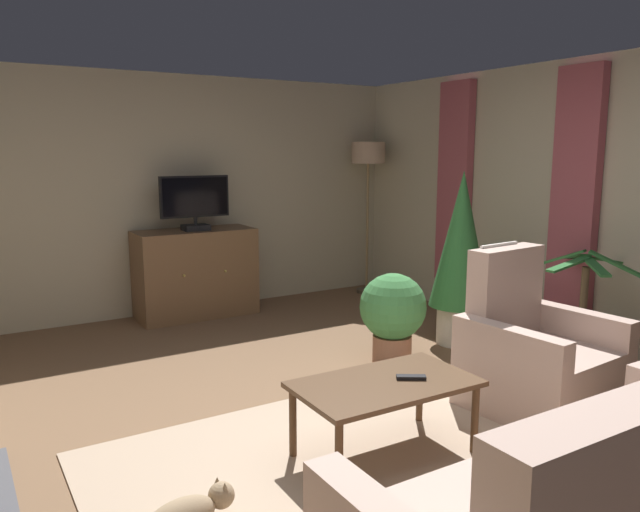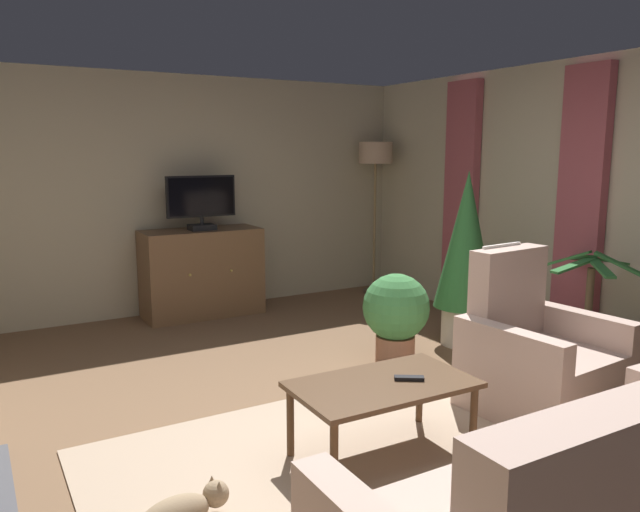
# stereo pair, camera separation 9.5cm
# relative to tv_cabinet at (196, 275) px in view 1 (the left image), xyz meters

# --- Properties ---
(ground_plane) EXTENTS (6.10, 7.42, 0.04)m
(ground_plane) POSITION_rel_tv_cabinet_xyz_m (-0.18, -3.11, -0.46)
(ground_plane) COLOR brown
(wall_back) EXTENTS (6.10, 0.10, 2.56)m
(wall_back) POSITION_rel_tv_cabinet_xyz_m (-0.18, 0.35, 0.84)
(wall_back) COLOR #B2A88E
(wall_back) RESTS_ON ground_plane
(wall_right_with_window) EXTENTS (0.10, 7.42, 2.56)m
(wall_right_with_window) POSITION_rel_tv_cabinet_xyz_m (2.62, -3.11, 0.84)
(wall_right_with_window) COLOR #BBB095
(wall_right_with_window) RESTS_ON ground_plane
(curtain_panel_near) EXTENTS (0.10, 0.44, 2.15)m
(curtain_panel_near) POSITION_rel_tv_cabinet_xyz_m (2.51, -2.74, 0.96)
(curtain_panel_near) COLOR #A34C56
(curtain_panel_far) EXTENTS (0.10, 0.44, 2.15)m
(curtain_panel_far) POSITION_rel_tv_cabinet_xyz_m (2.51, -1.24, 0.96)
(curtain_panel_far) COLOR #A34C56
(rug_central) EXTENTS (2.55, 1.71, 0.01)m
(rug_central) POSITION_rel_tv_cabinet_xyz_m (-0.51, -3.38, -0.44)
(rug_central) COLOR tan
(rug_central) RESTS_ON ground_plane
(tv_cabinet) EXTENTS (1.24, 0.57, 0.93)m
(tv_cabinet) POSITION_rel_tv_cabinet_xyz_m (0.00, 0.00, 0.00)
(tv_cabinet) COLOR #4A3523
(tv_cabinet) RESTS_ON ground_plane
(television) EXTENTS (0.73, 0.20, 0.57)m
(television) POSITION_rel_tv_cabinet_xyz_m (-0.00, -0.05, 0.79)
(television) COLOR black
(television) RESTS_ON tv_cabinet
(coffee_table) EXTENTS (1.05, 0.62, 0.45)m
(coffee_table) POSITION_rel_tv_cabinet_xyz_m (-0.15, -3.52, -0.04)
(coffee_table) COLOR #4C331E
(coffee_table) RESTS_ON ground_plane
(tv_remote) EXTENTS (0.17, 0.13, 0.02)m
(tv_remote) POSITION_rel_tv_cabinet_xyz_m (0.00, -3.57, 0.02)
(tv_remote) COLOR black
(tv_remote) RESTS_ON coffee_table
(armchair_facing_sofa) EXTENTS (0.96, 0.92, 1.10)m
(armchair_facing_sofa) POSITION_rel_tv_cabinet_xyz_m (1.17, -3.50, -0.10)
(armchair_facing_sofa) COLOR #BC9E8E
(armchair_facing_sofa) RESTS_ON ground_plane
(potted_plant_leafy_by_curtain) EXTENTS (0.83, 0.86, 0.98)m
(potted_plant_leafy_by_curtain) POSITION_rel_tv_cabinet_xyz_m (2.12, -3.17, -0.19)
(potted_plant_leafy_by_curtain) COLOR slate
(potted_plant_leafy_by_curtain) RESTS_ON ground_plane
(potted_plant_tall_palm_by_window) EXTENTS (0.55, 0.55, 1.59)m
(potted_plant_tall_palm_by_window) POSITION_rel_tv_cabinet_xyz_m (1.73, -2.17, 0.43)
(potted_plant_tall_palm_by_window) COLOR beige
(potted_plant_tall_palm_by_window) RESTS_ON ground_plane
(potted_plant_on_hearth_side) EXTENTS (0.56, 0.56, 0.76)m
(potted_plant_on_hearth_side) POSITION_rel_tv_cabinet_xyz_m (0.87, -2.28, -0.01)
(potted_plant_on_hearth_side) COLOR #99664C
(potted_plant_on_hearth_side) RESTS_ON ground_plane
(floor_lamp) EXTENTS (0.41, 0.41, 1.86)m
(floor_lamp) POSITION_rel_tv_cabinet_xyz_m (2.20, -0.06, 1.16)
(floor_lamp) COLOR #4C4233
(floor_lamp) RESTS_ON ground_plane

